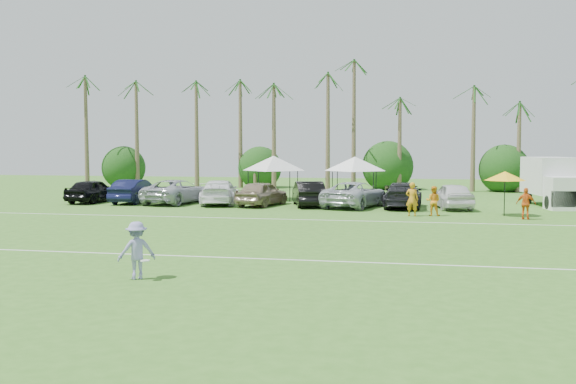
# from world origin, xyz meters

# --- Properties ---
(ground) EXTENTS (120.00, 120.00, 0.00)m
(ground) POSITION_xyz_m (0.00, 0.00, 0.00)
(ground) COLOR #386C20
(ground) RESTS_ON ground
(field_lines) EXTENTS (80.00, 12.10, 0.01)m
(field_lines) POSITION_xyz_m (0.00, 8.00, 0.01)
(field_lines) COLOR white
(field_lines) RESTS_ON ground
(palm_tree_0) EXTENTS (2.40, 2.40, 8.90)m
(palm_tree_0) POSITION_xyz_m (-22.00, 38.00, 7.48)
(palm_tree_0) COLOR brown
(palm_tree_0) RESTS_ON ground
(palm_tree_1) EXTENTS (2.40, 2.40, 9.90)m
(palm_tree_1) POSITION_xyz_m (-17.00, 38.00, 8.35)
(palm_tree_1) COLOR brown
(palm_tree_1) RESTS_ON ground
(palm_tree_2) EXTENTS (2.40, 2.40, 10.90)m
(palm_tree_2) POSITION_xyz_m (-12.00, 38.00, 9.21)
(palm_tree_2) COLOR brown
(palm_tree_2) RESTS_ON ground
(palm_tree_3) EXTENTS (2.40, 2.40, 11.90)m
(palm_tree_3) POSITION_xyz_m (-8.00, 38.00, 10.06)
(palm_tree_3) COLOR brown
(palm_tree_3) RESTS_ON ground
(palm_tree_4) EXTENTS (2.40, 2.40, 8.90)m
(palm_tree_4) POSITION_xyz_m (-4.00, 38.00, 7.48)
(palm_tree_4) COLOR brown
(palm_tree_4) RESTS_ON ground
(palm_tree_5) EXTENTS (2.40, 2.40, 9.90)m
(palm_tree_5) POSITION_xyz_m (0.00, 38.00, 8.35)
(palm_tree_5) COLOR brown
(palm_tree_5) RESTS_ON ground
(palm_tree_6) EXTENTS (2.40, 2.40, 10.90)m
(palm_tree_6) POSITION_xyz_m (4.00, 38.00, 9.21)
(palm_tree_6) COLOR brown
(palm_tree_6) RESTS_ON ground
(palm_tree_7) EXTENTS (2.40, 2.40, 11.90)m
(palm_tree_7) POSITION_xyz_m (8.00, 38.00, 10.06)
(palm_tree_7) COLOR brown
(palm_tree_7) RESTS_ON ground
(palm_tree_8) EXTENTS (2.40, 2.40, 8.90)m
(palm_tree_8) POSITION_xyz_m (13.00, 38.00, 7.48)
(palm_tree_8) COLOR brown
(palm_tree_8) RESTS_ON ground
(palm_tree_9) EXTENTS (2.40, 2.40, 9.90)m
(palm_tree_9) POSITION_xyz_m (18.00, 38.00, 8.35)
(palm_tree_9) COLOR brown
(palm_tree_9) RESTS_ON ground
(bush_tree_0) EXTENTS (4.00, 4.00, 4.00)m
(bush_tree_0) POSITION_xyz_m (-19.00, 39.00, 1.80)
(bush_tree_0) COLOR brown
(bush_tree_0) RESTS_ON ground
(bush_tree_1) EXTENTS (4.00, 4.00, 4.00)m
(bush_tree_1) POSITION_xyz_m (-6.00, 39.00, 1.80)
(bush_tree_1) COLOR brown
(bush_tree_1) RESTS_ON ground
(bush_tree_2) EXTENTS (4.00, 4.00, 4.00)m
(bush_tree_2) POSITION_xyz_m (6.00, 39.00, 1.80)
(bush_tree_2) COLOR brown
(bush_tree_2) RESTS_ON ground
(bush_tree_3) EXTENTS (4.00, 4.00, 4.00)m
(bush_tree_3) POSITION_xyz_m (16.00, 39.00, 1.80)
(bush_tree_3) COLOR brown
(bush_tree_3) RESTS_ON ground
(sideline_player_a) EXTENTS (0.73, 0.52, 1.89)m
(sideline_player_a) POSITION_xyz_m (8.37, 16.92, 0.95)
(sideline_player_a) COLOR orange
(sideline_player_a) RESTS_ON ground
(sideline_player_b) EXTENTS (0.91, 0.76, 1.66)m
(sideline_player_b) POSITION_xyz_m (9.53, 17.36, 0.83)
(sideline_player_b) COLOR orange
(sideline_player_b) RESTS_ON ground
(sideline_player_c) EXTENTS (1.07, 0.70, 1.69)m
(sideline_player_c) POSITION_xyz_m (14.29, 16.42, 0.84)
(sideline_player_c) COLOR orange
(sideline_player_c) RESTS_ON ground
(box_truck) EXTENTS (3.18, 6.42, 3.17)m
(box_truck) POSITION_xyz_m (17.25, 24.72, 1.70)
(box_truck) COLOR white
(box_truck) RESTS_ON ground
(canopy_tent_left) EXTENTS (4.62, 4.62, 3.74)m
(canopy_tent_left) POSITION_xyz_m (-1.60, 26.23, 3.20)
(canopy_tent_left) COLOR black
(canopy_tent_left) RESTS_ON ground
(canopy_tent_right) EXTENTS (4.52, 4.52, 3.66)m
(canopy_tent_right) POSITION_xyz_m (4.14, 27.99, 3.13)
(canopy_tent_right) COLOR black
(canopy_tent_right) RESTS_ON ground
(market_umbrella) EXTENTS (2.23, 2.23, 2.49)m
(market_umbrella) POSITION_xyz_m (13.41, 18.05, 2.23)
(market_umbrella) COLOR black
(market_umbrella) RESTS_ON ground
(frisbee_player) EXTENTS (1.25, 1.12, 1.68)m
(frisbee_player) POSITION_xyz_m (0.67, -1.97, 0.84)
(frisbee_player) COLOR #8987BF
(frisbee_player) RESTS_ON ground
(parked_car_0) EXTENTS (2.19, 4.88, 1.63)m
(parked_car_0) POSITION_xyz_m (-13.41, 21.60, 0.81)
(parked_car_0) COLOR black
(parked_car_0) RESTS_ON ground
(parked_car_1) EXTENTS (1.73, 4.94, 1.63)m
(parked_car_1) POSITION_xyz_m (-10.38, 21.85, 0.81)
(parked_car_1) COLOR #0F1233
(parked_car_1) RESTS_ON ground
(parked_car_2) EXTENTS (3.63, 6.23, 1.63)m
(parked_car_2) POSITION_xyz_m (-7.36, 21.95, 0.81)
(parked_car_2) COLOR #A5A9B2
(parked_car_2) RESTS_ON ground
(parked_car_3) EXTENTS (3.37, 5.96, 1.63)m
(parked_car_3) POSITION_xyz_m (-4.33, 21.91, 0.81)
(parked_car_3) COLOR white
(parked_car_3) RESTS_ON ground
(parked_car_4) EXTENTS (2.93, 5.09, 1.63)m
(parked_car_4) POSITION_xyz_m (-1.31, 21.47, 0.81)
(parked_car_4) COLOR gray
(parked_car_4) RESTS_ON ground
(parked_car_5) EXTENTS (3.03, 5.23, 1.63)m
(parked_car_5) POSITION_xyz_m (1.72, 21.80, 0.81)
(parked_car_5) COLOR black
(parked_car_5) RESTS_ON ground
(parked_car_6) EXTENTS (4.25, 6.39, 1.63)m
(parked_car_6) POSITION_xyz_m (4.74, 21.62, 0.81)
(parked_car_6) COLOR #B2B7BF
(parked_car_6) RESTS_ON ground
(parked_car_7) EXTENTS (2.42, 5.67, 1.63)m
(parked_car_7) POSITION_xyz_m (7.77, 21.83, 0.81)
(parked_car_7) COLOR black
(parked_car_7) RESTS_ON ground
(parked_car_8) EXTENTS (2.73, 5.04, 1.63)m
(parked_car_8) POSITION_xyz_m (10.79, 21.77, 0.81)
(parked_car_8) COLOR white
(parked_car_8) RESTS_ON ground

